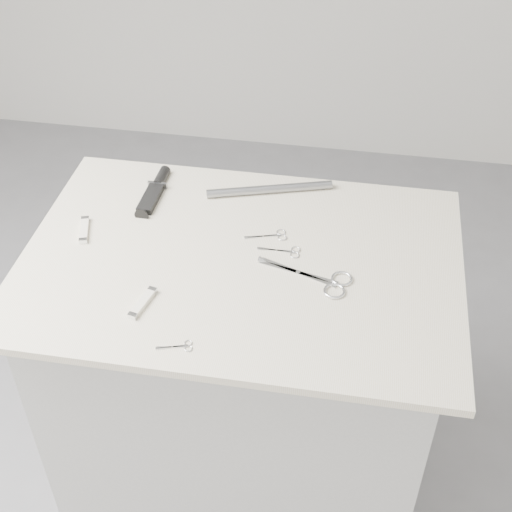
% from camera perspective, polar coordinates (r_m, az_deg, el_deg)
% --- Properties ---
extents(ground, '(4.00, 4.00, 0.01)m').
position_cam_1_polar(ground, '(2.33, -0.90, -17.77)').
color(ground, gray).
rests_on(ground, ground).
extents(plinth, '(0.90, 0.60, 0.90)m').
position_cam_1_polar(plinth, '(1.96, -1.04, -10.72)').
color(plinth, '#B1B1AF').
rests_on(plinth, ground).
extents(display_board, '(1.00, 0.70, 0.02)m').
position_cam_1_polar(display_board, '(1.63, -1.23, -0.48)').
color(display_board, beige).
rests_on(display_board, plinth).
extents(large_shears, '(0.21, 0.11, 0.01)m').
position_cam_1_polar(large_shears, '(1.57, 5.43, -1.95)').
color(large_shears, silver).
rests_on(large_shears, display_board).
extents(embroidery_scissors_a, '(0.10, 0.05, 0.00)m').
position_cam_1_polar(embroidery_scissors_a, '(1.68, 1.34, 1.64)').
color(embroidery_scissors_a, silver).
rests_on(embroidery_scissors_a, display_board).
extents(embroidery_scissors_b, '(0.10, 0.04, 0.00)m').
position_cam_1_polar(embroidery_scissors_b, '(1.64, 2.42, 0.37)').
color(embroidery_scissors_b, silver).
rests_on(embroidery_scissors_b, display_board).
extents(tiny_scissors, '(0.07, 0.04, 0.00)m').
position_cam_1_polar(tiny_scissors, '(1.43, -6.14, -7.22)').
color(tiny_scissors, silver).
rests_on(tiny_scissors, display_board).
extents(sheathed_knife, '(0.04, 0.19, 0.02)m').
position_cam_1_polar(sheathed_knife, '(1.84, -8.03, 5.32)').
color(sheathed_knife, black).
rests_on(sheathed_knife, display_board).
extents(pocket_knife_a, '(0.05, 0.10, 0.01)m').
position_cam_1_polar(pocket_knife_a, '(1.74, -13.58, 2.06)').
color(pocket_knife_a, white).
rests_on(pocket_knife_a, display_board).
extents(pocket_knife_b, '(0.04, 0.10, 0.01)m').
position_cam_1_polar(pocket_knife_b, '(1.52, -9.05, -3.70)').
color(pocket_knife_b, white).
rests_on(pocket_knife_b, display_board).
extents(metal_rail, '(0.31, 0.12, 0.02)m').
position_cam_1_polar(metal_rail, '(1.82, 1.10, 5.37)').
color(metal_rail, gray).
rests_on(metal_rail, display_board).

